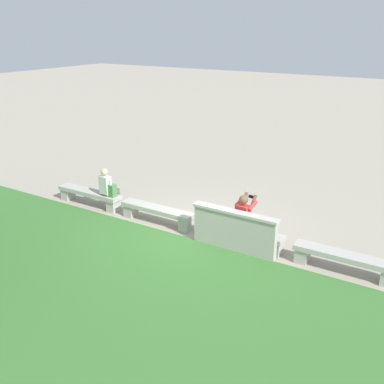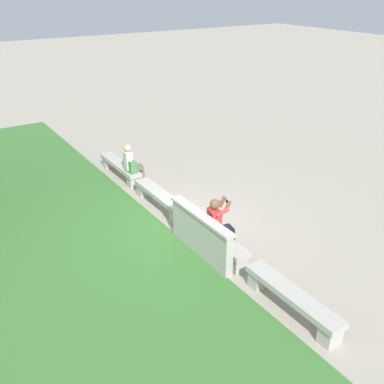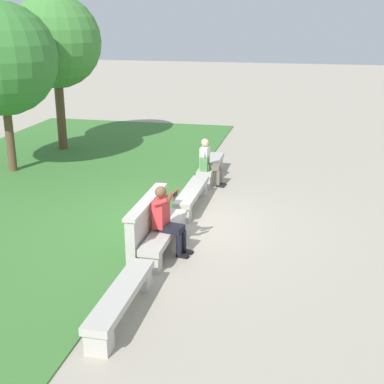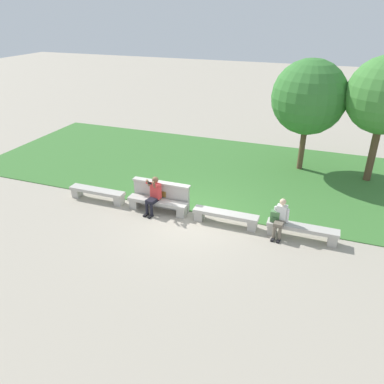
{
  "view_description": "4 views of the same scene",
  "coord_description": "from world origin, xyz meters",
  "px_view_note": "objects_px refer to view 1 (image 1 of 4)",
  "views": [
    {
      "loc": [
        -5.41,
        8.97,
        5.03
      ],
      "look_at": [
        0.18,
        -0.07,
        1.07
      ],
      "focal_mm": 42.0,
      "sensor_mm": 36.0,
      "label": 1
    },
    {
      "loc": [
        -8.2,
        5.06,
        5.56
      ],
      "look_at": [
        0.08,
        -0.27,
        0.86
      ],
      "focal_mm": 42.0,
      "sensor_mm": 36.0,
      "label": 2
    },
    {
      "loc": [
        -10.42,
        -2.57,
        4.39
      ],
      "look_at": [
        -0.37,
        -0.36,
        0.93
      ],
      "focal_mm": 50.0,
      "sensor_mm": 36.0,
      "label": 3
    },
    {
      "loc": [
        3.92,
        -10.43,
        6.56
      ],
      "look_at": [
        0.07,
        -0.05,
        1.02
      ],
      "focal_mm": 35.0,
      "sensor_mm": 36.0,
      "label": 4
    }
  ],
  "objects_px": {
    "bench_mid": "(157,212)",
    "person_photographer": "(246,217)",
    "bench_main": "(344,260)",
    "person_distant": "(108,187)",
    "backpack": "(111,190)",
    "bench_far": "(90,195)",
    "bench_near": "(240,233)"
  },
  "relations": [
    {
      "from": "bench_main",
      "to": "bench_near",
      "type": "distance_m",
      "value": 2.47
    },
    {
      "from": "bench_near",
      "to": "bench_mid",
      "type": "height_order",
      "value": "same"
    },
    {
      "from": "person_photographer",
      "to": "person_distant",
      "type": "bearing_deg",
      "value": 0.13
    },
    {
      "from": "bench_main",
      "to": "bench_near",
      "type": "bearing_deg",
      "value": 0.0
    },
    {
      "from": "bench_main",
      "to": "person_photographer",
      "type": "relative_size",
      "value": 1.66
    },
    {
      "from": "bench_near",
      "to": "person_photographer",
      "type": "xyz_separation_m",
      "value": [
        -0.09,
        -0.08,
        0.43
      ]
    },
    {
      "from": "bench_near",
      "to": "bench_main",
      "type": "bearing_deg",
      "value": 180.0
    },
    {
      "from": "bench_mid",
      "to": "backpack",
      "type": "xyz_separation_m",
      "value": [
        1.6,
        0.0,
        0.32
      ]
    },
    {
      "from": "bench_far",
      "to": "person_distant",
      "type": "relative_size",
      "value": 1.74
    },
    {
      "from": "bench_mid",
      "to": "backpack",
      "type": "bearing_deg",
      "value": 0.14
    },
    {
      "from": "person_distant",
      "to": "bench_far",
      "type": "bearing_deg",
      "value": 5.39
    },
    {
      "from": "bench_near",
      "to": "backpack",
      "type": "relative_size",
      "value": 5.11
    },
    {
      "from": "bench_mid",
      "to": "bench_far",
      "type": "height_order",
      "value": "same"
    },
    {
      "from": "bench_mid",
      "to": "bench_far",
      "type": "relative_size",
      "value": 1.0
    },
    {
      "from": "person_photographer",
      "to": "backpack",
      "type": "bearing_deg",
      "value": 1.1
    },
    {
      "from": "bench_far",
      "to": "person_distant",
      "type": "distance_m",
      "value": 0.79
    },
    {
      "from": "bench_mid",
      "to": "person_photographer",
      "type": "bearing_deg",
      "value": -178.31
    },
    {
      "from": "bench_mid",
      "to": "bench_main",
      "type": "bearing_deg",
      "value": 180.0
    },
    {
      "from": "bench_main",
      "to": "bench_mid",
      "type": "bearing_deg",
      "value": 0.0
    },
    {
      "from": "backpack",
      "to": "person_distant",
      "type": "bearing_deg",
      "value": -21.75
    },
    {
      "from": "bench_main",
      "to": "person_distant",
      "type": "bearing_deg",
      "value": -0.56
    },
    {
      "from": "bench_main",
      "to": "backpack",
      "type": "bearing_deg",
      "value": 0.03
    },
    {
      "from": "bench_mid",
      "to": "bench_far",
      "type": "xyz_separation_m",
      "value": [
        2.47,
        0.0,
        0.0
      ]
    },
    {
      "from": "bench_near",
      "to": "bench_far",
      "type": "relative_size",
      "value": 1.0
    },
    {
      "from": "bench_far",
      "to": "person_distant",
      "type": "height_order",
      "value": "person_distant"
    },
    {
      "from": "bench_main",
      "to": "backpack",
      "type": "xyz_separation_m",
      "value": [
        6.55,
        0.0,
        0.32
      ]
    },
    {
      "from": "bench_near",
      "to": "bench_mid",
      "type": "relative_size",
      "value": 1.0
    },
    {
      "from": "person_photographer",
      "to": "person_distant",
      "type": "xyz_separation_m",
      "value": [
        4.34,
        0.01,
        -0.06
      ]
    },
    {
      "from": "bench_far",
      "to": "bench_main",
      "type": "bearing_deg",
      "value": 180.0
    },
    {
      "from": "bench_far",
      "to": "bench_near",
      "type": "bearing_deg",
      "value": 180.0
    },
    {
      "from": "bench_near",
      "to": "backpack",
      "type": "bearing_deg",
      "value": 0.05
    },
    {
      "from": "person_distant",
      "to": "backpack",
      "type": "distance_m",
      "value": 0.19
    }
  ]
}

